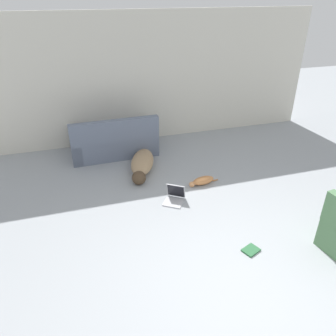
% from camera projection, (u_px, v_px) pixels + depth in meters
% --- Properties ---
extents(ground_plane, '(20.00, 20.00, 0.00)m').
position_uv_depth(ground_plane, '(250.00, 293.00, 3.78)').
color(ground_plane, '#999EA3').
extents(wall_back, '(7.60, 0.06, 2.73)m').
position_uv_depth(wall_back, '(149.00, 79.00, 7.04)').
color(wall_back, beige).
rests_on(wall_back, ground_plane).
extents(couch, '(1.76, 0.95, 0.86)m').
position_uv_depth(couch, '(114.00, 142.00, 6.83)').
color(couch, slate).
rests_on(couch, ground_plane).
extents(dog, '(0.73, 1.42, 0.29)m').
position_uv_depth(dog, '(142.00, 164.00, 6.25)').
color(dog, '#A38460').
rests_on(dog, ground_plane).
extents(cat, '(0.59, 0.23, 0.14)m').
position_uv_depth(cat, '(202.00, 181.00, 5.84)').
color(cat, '#BC7A47').
rests_on(cat, ground_plane).
extents(laptop_open, '(0.44, 0.45, 0.27)m').
position_uv_depth(laptop_open, '(175.00, 196.00, 5.39)').
color(laptop_open, '#B7B7BC').
rests_on(laptop_open, ground_plane).
extents(book_green, '(0.26, 0.24, 0.02)m').
position_uv_depth(book_green, '(251.00, 250.00, 4.38)').
color(book_green, '#2D663D').
rests_on(book_green, ground_plane).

